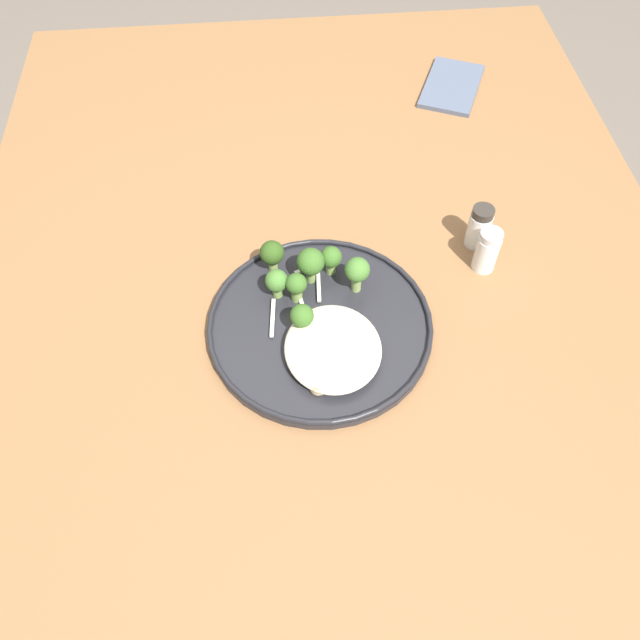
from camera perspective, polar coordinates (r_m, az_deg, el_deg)
The scene contains 23 objects.
ground at distance 1.53m, azimuth 0.44°, elevation -15.20°, with size 6.00×6.00×0.00m, color #665B51.
wooden_dining_table at distance 0.94m, azimuth 0.69°, elevation -0.85°, with size 1.40×1.00×0.74m.
dinner_plate at distance 0.84m, azimuth 0.00°, elevation -0.46°, with size 0.29×0.29×0.02m.
noodle_bed at distance 0.80m, azimuth 1.14°, elevation -2.49°, with size 0.13×0.12×0.03m.
seared_scallop_tiny_bay at distance 0.80m, azimuth 3.54°, elevation -3.28°, with size 0.03×0.03×0.02m.
seared_scallop_large_seared at distance 0.80m, azimuth 0.87°, elevation -3.29°, with size 0.02×0.02×0.01m.
seared_scallop_tilted_round at distance 0.78m, azimuth -0.13°, elevation -5.70°, with size 0.02×0.02×0.01m.
seared_scallop_center_golden at distance 0.81m, azimuth -0.15°, elevation -2.23°, with size 0.02×0.02×0.01m.
seared_scallop_rear_pale at distance 0.83m, azimuth -0.45°, elevation -0.16°, with size 0.03×0.03×0.02m.
broccoli_floret_left_leaning at distance 0.85m, azimuth -3.84°, elevation 3.62°, with size 0.03×0.03×0.04m.
broccoli_floret_tall_stalk at distance 0.85m, azimuth -0.83°, elevation 5.05°, with size 0.04×0.04×0.06m.
broccoli_floret_beside_noodles at distance 0.84m, azimuth -2.08°, elevation 3.04°, with size 0.03×0.03×0.05m.
broccoli_floret_right_tilted at distance 0.84m, azimuth 3.31°, elevation 4.05°, with size 0.03×0.03×0.06m.
broccoli_floret_split_head at distance 0.87m, azimuth 0.97°, elevation 5.43°, with size 0.03×0.03×0.04m.
broccoli_floret_small_sprig at distance 0.87m, azimuth -4.22°, elevation 5.81°, with size 0.03×0.03×0.05m.
broccoli_floret_front_edge at distance 0.81m, azimuth -1.61°, elevation 0.29°, with size 0.03×0.03×0.05m.
onion_sliver_curled_piece at distance 0.85m, azimuth -1.46°, elevation 1.07°, with size 0.05×0.01×0.00m, color silver.
onion_sliver_short_strip at distance 0.87m, azimuth -0.12°, elevation 3.02°, with size 0.05×0.01×0.00m, color silver.
onion_sliver_long_sliver at distance 0.89m, azimuth -1.05°, elevation 4.57°, with size 0.04×0.01×0.00m, color silver.
onion_sliver_pale_crescent at distance 0.84m, azimuth -4.17°, elevation 0.19°, with size 0.06×0.01×0.00m, color silver.
folded_napkin at distance 1.24m, azimuth 11.46°, elevation 19.44°, with size 0.15×0.09×0.01m, color #4C566B.
salt_shaker at distance 0.91m, azimuth 14.41°, elevation 5.92°, with size 0.03×0.03×0.07m.
pepper_shaker at distance 0.94m, azimuth 13.76°, elevation 7.91°, with size 0.03×0.03×0.07m.
Camera 1 is at (-0.54, 0.06, 1.43)m, focal length 36.56 mm.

